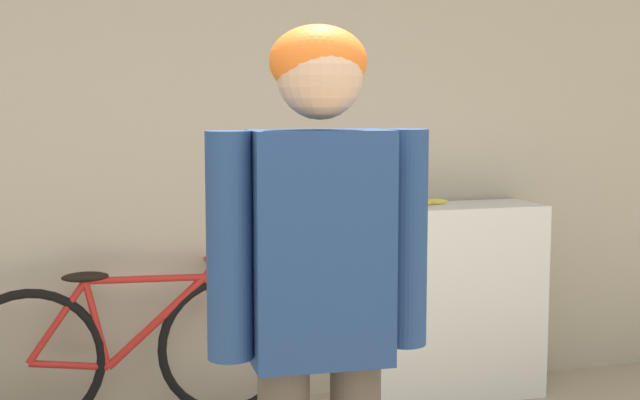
# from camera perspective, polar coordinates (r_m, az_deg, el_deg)

# --- Properties ---
(wall_back) EXTENTS (8.00, 0.07, 2.60)m
(wall_back) POSITION_cam_1_polar(r_m,az_deg,el_deg) (4.56, -7.45, 2.88)
(wall_back) COLOR #B7AD99
(wall_back) RESTS_ON ground_plane
(side_shelf) EXTENTS (0.98, 0.38, 1.03)m
(side_shelf) POSITION_cam_1_polar(r_m,az_deg,el_deg) (4.81, 8.22, -6.42)
(side_shelf) COLOR white
(side_shelf) RESTS_ON ground_plane
(person) EXTENTS (0.62, 0.25, 1.78)m
(person) POSITION_cam_1_polar(r_m,az_deg,el_deg) (2.45, -0.01, -5.59)
(person) COLOR #4C4238
(person) RESTS_ON ground_plane
(bicycle) EXTENTS (1.66, 0.46, 0.78)m
(bicycle) POSITION_cam_1_polar(r_m,az_deg,el_deg) (4.46, -11.96, -9.34)
(bicycle) COLOR black
(bicycle) RESTS_ON ground_plane
(banana) EXTENTS (0.30, 0.08, 0.04)m
(banana) POSITION_cam_1_polar(r_m,az_deg,el_deg) (4.69, 6.44, -0.13)
(banana) COLOR #EAD64C
(banana) RESTS_ON side_shelf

